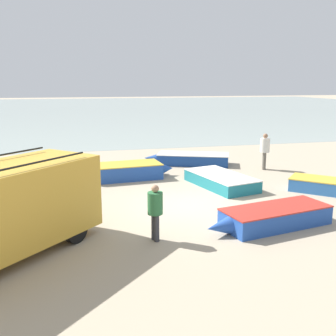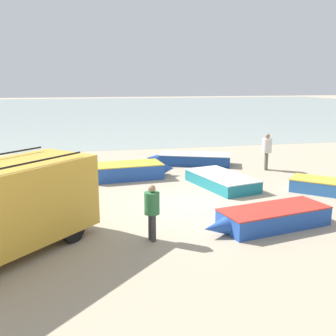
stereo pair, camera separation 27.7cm
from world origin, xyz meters
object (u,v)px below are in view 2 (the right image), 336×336
object	(u,v)px
fishing_rowboat_4	(220,180)
fishing_rowboat_3	(129,171)
fishing_rowboat_0	(270,218)
fisherman_0	(152,207)
fishing_rowboat_1	(192,159)
fisherman_1	(267,148)

from	to	relation	value
fishing_rowboat_4	fishing_rowboat_3	bearing A→B (deg)	44.89
fishing_rowboat_0	fisherman_0	bearing A→B (deg)	-7.57
fishing_rowboat_0	fishing_rowboat_3	distance (m)	7.81
fishing_rowboat_0	fishing_rowboat_1	bearing A→B (deg)	-102.80
fishing_rowboat_3	fishing_rowboat_4	size ratio (longest dim) A/B	0.95
fishing_rowboat_1	fishing_rowboat_3	xyz separation A→B (m)	(-3.65, -2.31, 0.05)
fishing_rowboat_0	fishing_rowboat_4	distance (m)	4.85
fishing_rowboat_1	fishing_rowboat_4	xyz separation A→B (m)	(-0.08, -4.49, -0.03)
fishing_rowboat_3	fisherman_0	bearing A→B (deg)	-97.08
fishing_rowboat_0	fisherman_1	distance (m)	8.12
fishing_rowboat_4	fisherman_0	bearing A→B (deg)	129.48
fishing_rowboat_1	fishing_rowboat_4	bearing A→B (deg)	110.94
fishing_rowboat_3	fishing_rowboat_1	bearing A→B (deg)	27.27
fishing_rowboat_4	fisherman_1	world-z (taller)	fisherman_1
fisherman_0	fisherman_1	xyz separation A→B (m)	(7.12, 7.53, 0.13)
fishing_rowboat_1	fishing_rowboat_3	distance (m)	4.32
fishing_rowboat_1	fishing_rowboat_3	world-z (taller)	fishing_rowboat_3
fisherman_1	fishing_rowboat_3	bearing A→B (deg)	-156.30
fisherman_1	fishing_rowboat_4	bearing A→B (deg)	-121.93
fishing_rowboat_1	fishing_rowboat_3	size ratio (longest dim) A/B	1.14
fishing_rowboat_0	fishing_rowboat_3	xyz separation A→B (m)	(-3.39, 7.03, 0.05)
fisherman_0	fishing_rowboat_0	bearing A→B (deg)	167.19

